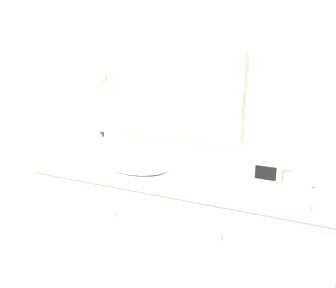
# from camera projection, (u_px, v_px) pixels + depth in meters

# --- Properties ---
(wall_back) EXTENTS (8.00, 0.18, 2.55)m
(wall_back) POSITION_uv_depth(u_px,v_px,m) (198.00, 112.00, 2.71)
(wall_back) COLOR silver
(wall_back) RESTS_ON ground_plane
(vanity_counter) EXTENTS (2.08, 0.61, 0.92)m
(vanity_counter) POSITION_uv_depth(u_px,v_px,m) (180.00, 234.00, 2.66)
(vanity_counter) COLOR silver
(vanity_counter) RESTS_ON ground_plane
(sink_basin) EXTENTS (0.45, 0.36, 0.17)m
(sink_basin) POSITION_uv_depth(u_px,v_px,m) (137.00, 166.00, 2.62)
(sink_basin) COLOR white
(sink_basin) RESTS_ON vanity_counter
(soap_bottle) EXTENTS (0.07, 0.07, 0.19)m
(soap_bottle) POSITION_uv_depth(u_px,v_px,m) (104.00, 145.00, 2.89)
(soap_bottle) COLOR white
(soap_bottle) RESTS_ON vanity_counter
(appliance_box) EXTENTS (0.19, 0.15, 0.14)m
(appliance_box) POSITION_uv_depth(u_px,v_px,m) (267.00, 169.00, 2.42)
(appliance_box) COLOR #BCBCC1
(appliance_box) RESTS_ON vanity_counter
(picture_frame) EXTENTS (0.12, 0.01, 0.11)m
(picture_frame) POSITION_uv_depth(u_px,v_px,m) (295.00, 182.00, 2.26)
(picture_frame) COLOR #B2B2B7
(picture_frame) RESTS_ON vanity_counter
(hand_towel_near_sink) EXTENTS (0.16, 0.11, 0.03)m
(hand_towel_near_sink) POSITION_uv_depth(u_px,v_px,m) (295.00, 203.00, 2.08)
(hand_towel_near_sink) COLOR #B7A899
(hand_towel_near_sink) RESTS_ON vanity_counter
(hand_towel_far_corner) EXTENTS (0.15, 0.11, 0.04)m
(hand_towel_far_corner) POSITION_uv_depth(u_px,v_px,m) (325.00, 184.00, 2.32)
(hand_towel_far_corner) COLOR #B7A899
(hand_towel_far_corner) RESTS_ON vanity_counter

